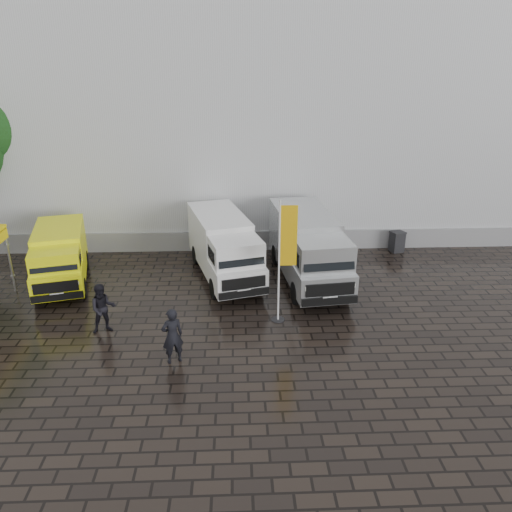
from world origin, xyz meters
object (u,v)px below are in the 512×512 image
(van_silver, at_px, (308,250))
(wheelie_bin, at_px, (397,241))
(van_white, at_px, (224,248))
(flagpole, at_px, (284,256))
(person_front, at_px, (172,336))
(van_yellow, at_px, (60,259))
(person_tent, at_px, (103,309))

(van_silver, height_order, wheelie_bin, van_silver)
(van_white, xyz_separation_m, flagpole, (2.26, -4.12, 1.25))
(van_silver, height_order, person_front, van_silver)
(wheelie_bin, xyz_separation_m, person_front, (-10.25, -9.48, 0.44))
(van_yellow, height_order, wheelie_bin, van_yellow)
(van_yellow, height_order, van_silver, van_silver)
(van_yellow, relative_size, person_tent, 2.75)
(wheelie_bin, distance_m, person_front, 13.97)
(van_yellow, distance_m, van_white, 7.08)
(van_white, distance_m, flagpole, 4.86)
(person_tent, bearing_deg, van_white, 29.49)
(van_white, xyz_separation_m, person_tent, (-4.24, -4.68, -0.42))
(wheelie_bin, distance_m, person_tent, 14.94)
(van_yellow, height_order, person_tent, van_yellow)
(van_yellow, xyz_separation_m, person_front, (5.51, -6.23, -0.22))
(van_white, height_order, person_front, van_white)
(van_white, height_order, van_silver, van_silver)
(van_silver, relative_size, person_tent, 3.60)
(van_silver, distance_m, flagpole, 4.01)
(van_yellow, relative_size, flagpole, 1.09)
(van_silver, distance_m, person_tent, 8.94)
(flagpole, bearing_deg, person_front, -145.71)
(van_silver, relative_size, wheelie_bin, 6.36)
(van_yellow, relative_size, person_front, 2.65)
(van_white, distance_m, person_front, 6.90)
(van_yellow, distance_m, person_front, 8.32)
(flagpole, bearing_deg, van_white, 118.77)
(van_yellow, xyz_separation_m, van_white, (7.06, 0.48, 0.17))
(van_yellow, distance_m, flagpole, 10.10)
(van_yellow, xyz_separation_m, wheelie_bin, (15.76, 3.25, -0.66))
(wheelie_bin, relative_size, person_front, 0.54)
(van_silver, bearing_deg, flagpole, -118.06)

